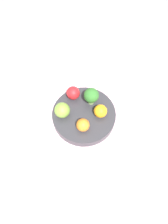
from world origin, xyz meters
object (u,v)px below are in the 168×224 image
at_px(broccoli, 91,96).
at_px(apple_red, 62,110).
at_px(orange_back, 100,112).
at_px(napkin, 26,96).
at_px(bowl, 84,116).
at_px(orange_front, 84,125).
at_px(apple_green, 73,93).

xyz_separation_m(broccoli, apple_red, (-0.09, -0.05, -0.02)).
distance_m(orange_back, napkin, 0.29).
relative_size(broccoli, napkin, 0.41).
distance_m(bowl, orange_front, 0.07).
distance_m(orange_front, orange_back, 0.07).
bearing_deg(apple_green, broccoli, -17.38).
xyz_separation_m(apple_red, apple_green, (0.03, 0.07, -0.00)).
bearing_deg(broccoli, apple_green, 162.62).
bearing_deg(napkin, apple_green, -2.95).
distance_m(orange_front, napkin, 0.27).
height_order(apple_green, orange_front, apple_green).
bearing_deg(orange_back, apple_green, 144.22).
bearing_deg(orange_front, broccoli, 79.78).
height_order(apple_green, orange_back, apple_green).
distance_m(broccoli, apple_green, 0.07).
xyz_separation_m(bowl, broccoli, (0.02, 0.05, 0.06)).
distance_m(apple_green, orange_front, 0.13).
bearing_deg(orange_back, broccoli, 123.63).
xyz_separation_m(orange_front, napkin, (-0.23, 0.13, -0.05)).
height_order(broccoli, apple_green, broccoli).
xyz_separation_m(orange_back, napkin, (-0.28, 0.08, -0.05)).
xyz_separation_m(apple_green, napkin, (-0.18, 0.01, -0.05)).
bearing_deg(broccoli, apple_red, -150.78).
distance_m(apple_green, orange_back, 0.12).
height_order(apple_red, apple_green, apple_red).
distance_m(bowl, broccoli, 0.08).
relative_size(apple_red, napkin, 0.31).
relative_size(broccoli, orange_back, 1.58).
bearing_deg(napkin, broccoli, -6.86).
height_order(orange_front, napkin, orange_front).
xyz_separation_m(bowl, orange_front, (0.00, -0.05, 0.04)).
bearing_deg(orange_front, apple_green, 110.83).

